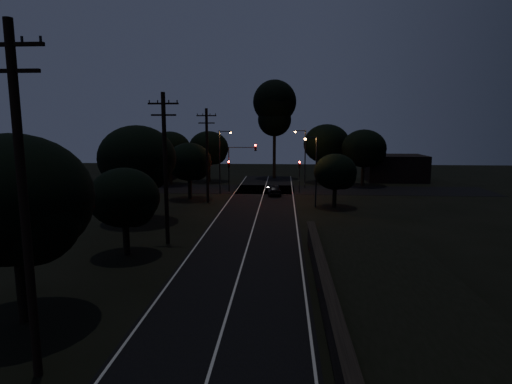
{
  "coord_description": "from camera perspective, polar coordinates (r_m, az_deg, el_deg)",
  "views": [
    {
      "loc": [
        2.56,
        -15.33,
        8.73
      ],
      "look_at": [
        0.0,
        24.0,
        2.5
      ],
      "focal_mm": 30.0,
      "sensor_mm": 36.0,
      "label": 1
    }
  ],
  "objects": [
    {
      "name": "road_surface",
      "position": [
        47.34,
        0.56,
        -1.63
      ],
      "size": [
        60.0,
        70.0,
        0.03
      ],
      "color": "black",
      "rests_on": "ground"
    },
    {
      "name": "tree_left_a",
      "position": [
        20.85,
        -29.23,
        -1.28
      ],
      "size": [
        6.63,
        6.63,
        8.39
      ],
      "color": "black",
      "rests_on": "ground"
    },
    {
      "name": "streetlight_c",
      "position": [
        45.66,
        7.83,
        3.39
      ],
      "size": [
        1.46,
        0.26,
        7.5
      ],
      "color": "black",
      "rests_on": "ground"
    },
    {
      "name": "tree_far_w",
      "position": [
        63.46,
        -11.26,
        5.48
      ],
      "size": [
        6.09,
        6.09,
        7.76
      ],
      "color": "black",
      "rests_on": "ground"
    },
    {
      "name": "tree_left_c",
      "position": [
        39.46,
        -15.28,
        4.14
      ],
      "size": [
        6.88,
        6.88,
        8.69
      ],
      "color": "black",
      "rests_on": "ground"
    },
    {
      "name": "building_right",
      "position": [
        70.85,
        17.98,
        3.09
      ],
      "size": [
        9.0,
        7.0,
        4.0
      ],
      "primitive_type": "cube",
      "color": "black",
      "rests_on": "ground"
    },
    {
      "name": "tree_far_ne",
      "position": [
        65.61,
        9.62,
        6.2
      ],
      "size": [
        6.96,
        6.96,
        8.8
      ],
      "color": "black",
      "rests_on": "ground"
    },
    {
      "name": "ground",
      "position": [
        17.83,
        -5.34,
        -20.38
      ],
      "size": [
        160.0,
        160.0,
        0.0
      ],
      "primitive_type": "plane",
      "color": "black"
    },
    {
      "name": "utility_pole_far",
      "position": [
        48.21,
        -6.54,
        5.06
      ],
      "size": [
        2.2,
        0.3,
        10.5
      ],
      "color": "black",
      "rests_on": "ground"
    },
    {
      "name": "retaining_wall",
      "position": [
        20.71,
        18.5,
        -14.57
      ],
      "size": [
        6.93,
        26.0,
        1.6
      ],
      "color": "black",
      "rests_on": "ground"
    },
    {
      "name": "tree_left_d",
      "position": [
        50.61,
        -8.72,
        3.87
      ],
      "size": [
        5.25,
        5.25,
        6.66
      ],
      "color": "black",
      "rests_on": "ground"
    },
    {
      "name": "car",
      "position": [
        53.4,
        2.41,
        0.3
      ],
      "size": [
        2.04,
        4.15,
        1.36
      ],
      "primitive_type": "imported",
      "rotation": [
        0.0,
        0.0,
        3.25
      ],
      "color": "black",
      "rests_on": "ground"
    },
    {
      "name": "tree_right_a",
      "position": [
        45.86,
        10.72,
        2.54
      ],
      "size": [
        4.5,
        4.5,
        5.73
      ],
      "color": "black",
      "rests_on": "ground"
    },
    {
      "name": "tree_left_b",
      "position": [
        29.56,
        -16.92,
        -0.93
      ],
      "size": [
        4.66,
        4.66,
        5.93
      ],
      "color": "black",
      "rests_on": "ground"
    },
    {
      "name": "streetlight_b",
      "position": [
        59.54,
        6.38,
        4.98
      ],
      "size": [
        1.66,
        0.26,
        8.0
      ],
      "color": "black",
      "rests_on": "ground"
    },
    {
      "name": "building_left",
      "position": [
        71.31,
        -14.77,
        3.43
      ],
      "size": [
        10.0,
        8.0,
        4.4
      ],
      "primitive_type": "cube",
      "color": "black",
      "rests_on": "ground"
    },
    {
      "name": "streetlight_a",
      "position": [
        54.07,
        -4.67,
        4.61
      ],
      "size": [
        1.66,
        0.26,
        8.0
      ],
      "color": "black",
      "rests_on": "ground"
    },
    {
      "name": "utility_pole_near",
      "position": [
        16.04,
        -28.59,
        -1.04
      ],
      "size": [
        2.2,
        0.3,
        12.0
      ],
      "color": "black",
      "rests_on": "ground"
    },
    {
      "name": "signal_left",
      "position": [
        56.09,
        -3.64,
        2.93
      ],
      "size": [
        0.28,
        0.35,
        4.1
      ],
      "color": "black",
      "rests_on": "ground"
    },
    {
      "name": "signal_mast",
      "position": [
        55.77,
        -1.93,
        4.46
      ],
      "size": [
        3.7,
        0.35,
        6.25
      ],
      "color": "black",
      "rests_on": "ground"
    },
    {
      "name": "tree_far_e",
      "position": [
        63.39,
        14.39,
        5.53
      ],
      "size": [
        6.35,
        6.35,
        8.05
      ],
      "color": "black",
      "rests_on": "ground"
    },
    {
      "name": "signal_right",
      "position": [
        55.67,
        5.81,
        2.86
      ],
      "size": [
        0.28,
        0.35,
        4.1
      ],
      "color": "black",
      "rests_on": "ground"
    },
    {
      "name": "tall_pine",
      "position": [
        70.4,
        2.5,
        11.18
      ],
      "size": [
        6.98,
        6.98,
        15.86
      ],
      "color": "black",
      "rests_on": "ground"
    },
    {
      "name": "tree_far_nw",
      "position": [
        66.29,
        -6.17,
        5.72
      ],
      "size": [
        6.12,
        6.12,
        7.75
      ],
      "color": "black",
      "rests_on": "ground"
    },
    {
      "name": "utility_pole_mid",
      "position": [
        31.66,
        -12.0,
        3.36
      ],
      "size": [
        2.2,
        0.3,
        11.0
      ],
      "color": "black",
      "rests_on": "ground"
    }
  ]
}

